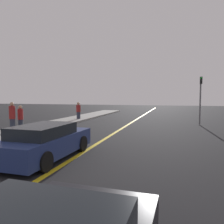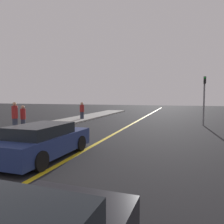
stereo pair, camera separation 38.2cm
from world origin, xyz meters
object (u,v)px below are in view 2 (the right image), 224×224
Objects in this scene: car_ahead_center at (44,141)px; pedestrian_mid_group at (15,116)px; traffic_light at (204,96)px; pedestrian_far_standing at (23,117)px; pedestrian_by_sign at (82,111)px.

car_ahead_center is 6.54m from pedestrian_mid_group.
car_ahead_center is at bearing -119.45° from traffic_light.
pedestrian_far_standing is (0.09, 0.63, -0.12)m from pedestrian_mid_group.
pedestrian_far_standing is at bearing -94.50° from pedestrian_by_sign.
pedestrian_mid_group is 0.65m from pedestrian_far_standing.
pedestrian_mid_group reaches higher than pedestrian_far_standing.
pedestrian_far_standing is at bearing 81.98° from pedestrian_mid_group.
pedestrian_mid_group is 1.13× the size of pedestrian_by_sign.
car_ahead_center is 2.72× the size of pedestrian_by_sign.
traffic_light reaches higher than pedestrian_by_sign.
pedestrian_far_standing is at bearing -149.37° from traffic_light.
pedestrian_by_sign is 0.42× the size of traffic_light.
traffic_light is at bearing 61.55° from car_ahead_center.
pedestrian_mid_group is 1.14× the size of pedestrian_far_standing.
pedestrian_by_sign reaches higher than pedestrian_far_standing.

